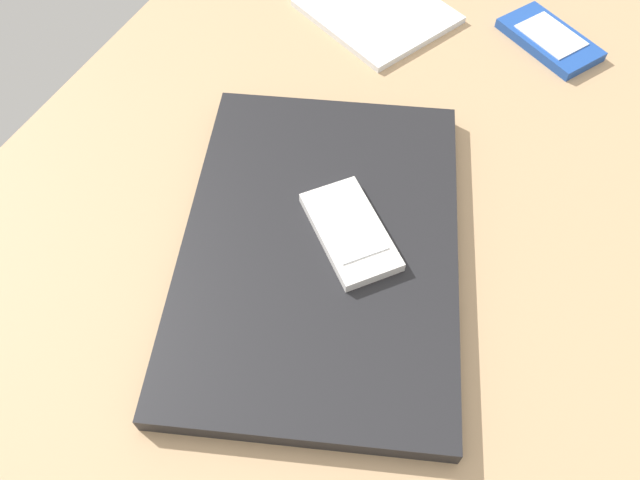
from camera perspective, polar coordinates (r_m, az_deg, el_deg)
The scene contains 5 objects.
desk_surface at distance 56.37cm, azimuth 2.96°, elevation -5.90°, with size 120.00×80.00×3.00cm, color tan.
laptop_closed at distance 56.52cm, azimuth 0.00°, elevation -0.58°, with size 35.49×24.48×1.96cm, color black.
cell_phone_on_laptop at distance 55.67cm, azimuth 2.77°, elevation 0.82°, with size 11.24×11.59×1.16cm.
cell_phone_on_desk at distance 81.48cm, azimuth 20.21°, elevation 16.81°, with size 11.41×13.24×1.27cm.
notepad at distance 81.74cm, azimuth 5.24°, elevation 20.07°, with size 14.29×16.07×0.80cm, color white.
Camera 1 is at (25.16, 8.63, 51.20)cm, focal length 35.08 mm.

